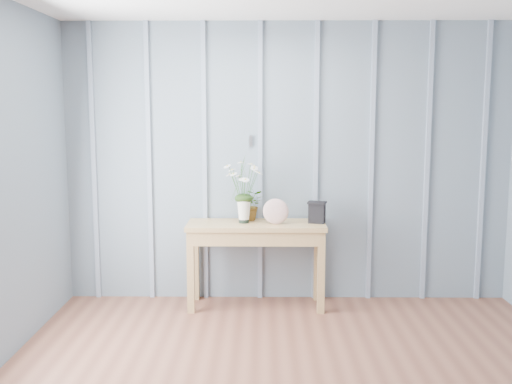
{
  "coord_description": "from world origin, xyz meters",
  "views": [
    {
      "loc": [
        -0.23,
        -3.12,
        1.75
      ],
      "look_at": [
        -0.28,
        1.94,
        1.03
      ],
      "focal_mm": 42.0,
      "sensor_mm": 36.0,
      "label": 1
    }
  ],
  "objects_px": {
    "daisy_vase": "(244,183)",
    "carved_box": "(317,212)",
    "felt_disc_vessel": "(276,211)",
    "sideboard": "(256,236)"
  },
  "relations": [
    {
      "from": "daisy_vase",
      "to": "carved_box",
      "type": "relative_size",
      "value": 2.98
    },
    {
      "from": "daisy_vase",
      "to": "carved_box",
      "type": "xyz_separation_m",
      "value": [
        0.64,
        0.0,
        -0.25
      ]
    },
    {
      "from": "sideboard",
      "to": "carved_box",
      "type": "bearing_deg",
      "value": 1.18
    },
    {
      "from": "sideboard",
      "to": "carved_box",
      "type": "relative_size",
      "value": 6.39
    },
    {
      "from": "sideboard",
      "to": "daisy_vase",
      "type": "relative_size",
      "value": 2.15
    },
    {
      "from": "daisy_vase",
      "to": "carved_box",
      "type": "bearing_deg",
      "value": 0.13
    },
    {
      "from": "daisy_vase",
      "to": "felt_disc_vessel",
      "type": "relative_size",
      "value": 2.5
    },
    {
      "from": "sideboard",
      "to": "felt_disc_vessel",
      "type": "distance_m",
      "value": 0.29
    },
    {
      "from": "sideboard",
      "to": "daisy_vase",
      "type": "bearing_deg",
      "value": 174.87
    },
    {
      "from": "felt_disc_vessel",
      "to": "carved_box",
      "type": "height_order",
      "value": "felt_disc_vessel"
    }
  ]
}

